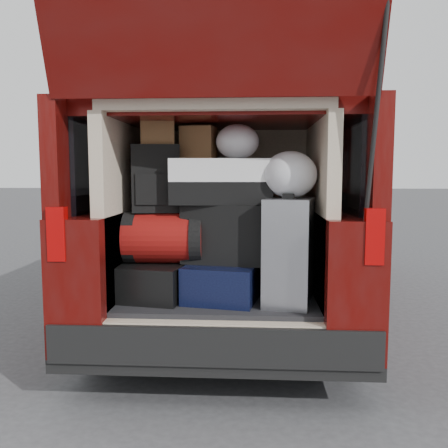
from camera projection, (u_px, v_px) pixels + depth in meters
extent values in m
plane|color=#363739|center=(217.00, 388.00, 3.00)|extent=(80.00, 80.00, 0.00)
cylinder|color=black|center=(108.00, 317.00, 3.41)|extent=(0.24, 0.64, 0.64)
cylinder|color=black|center=(338.00, 322.00, 3.31)|extent=(0.24, 0.64, 0.64)
cylinder|color=black|center=(179.00, 247.00, 6.69)|extent=(0.24, 0.64, 0.64)
cylinder|color=black|center=(296.00, 248.00, 6.59)|extent=(0.24, 0.64, 0.64)
cube|color=black|center=(232.00, 277.00, 5.03)|extent=(1.90, 4.85, 0.08)
cube|color=#510603|center=(158.00, 235.00, 5.03)|extent=(0.33, 4.85, 0.80)
cube|color=#510603|center=(307.00, 236.00, 4.94)|extent=(0.33, 4.85, 0.80)
cube|color=#510603|center=(232.00, 136.00, 4.87)|extent=(1.82, 4.46, 0.10)
cube|color=black|center=(146.00, 165.00, 4.86)|extent=(0.12, 4.25, 0.68)
cube|color=black|center=(319.00, 165.00, 4.75)|extent=(0.12, 4.25, 0.68)
cube|color=black|center=(213.00, 343.00, 2.67)|extent=(1.86, 0.16, 0.22)
cube|color=#990505|center=(58.00, 234.00, 2.62)|extent=(0.10, 0.06, 0.30)
cube|color=#990505|center=(374.00, 236.00, 2.51)|extent=(0.10, 0.06, 0.30)
cube|color=black|center=(220.00, 296.00, 3.22)|extent=(1.24, 1.05, 0.06)
cube|color=beige|center=(123.00, 207.00, 3.19)|extent=(0.08, 1.05, 1.15)
cube|color=beige|center=(320.00, 208.00, 3.11)|extent=(0.08, 1.05, 1.15)
cube|color=beige|center=(225.00, 203.00, 3.70)|extent=(1.34, 0.06, 1.15)
cube|color=beige|center=(220.00, 115.00, 3.09)|extent=(1.34, 1.05, 0.06)
cylinder|color=black|center=(378.00, 114.00, 2.38)|extent=(0.02, 0.90, 0.76)
cube|color=black|center=(220.00, 331.00, 3.24)|extent=(1.24, 1.05, 0.55)
cube|color=black|center=(158.00, 279.00, 3.12)|extent=(0.51, 0.63, 0.23)
cube|color=black|center=(224.00, 280.00, 3.06)|extent=(0.52, 0.60, 0.23)
cube|color=white|center=(289.00, 251.00, 2.93)|extent=(0.35, 0.48, 0.65)
cube|color=maroon|center=(164.00, 238.00, 3.06)|extent=(0.51, 0.34, 0.33)
cube|color=black|center=(226.00, 233.00, 3.05)|extent=(0.57, 0.40, 0.38)
cube|color=black|center=(156.00, 179.00, 3.05)|extent=(0.33, 0.23, 0.43)
cube|color=white|center=(221.00, 181.00, 3.03)|extent=(0.66, 0.37, 0.29)
cube|color=brown|center=(158.00, 130.00, 3.05)|extent=(0.24, 0.21, 0.19)
cube|color=brown|center=(199.00, 143.00, 3.12)|extent=(0.24, 0.21, 0.21)
ellipsoid|color=white|center=(237.00, 142.00, 3.04)|extent=(0.31, 0.30, 0.22)
ellipsoid|color=white|center=(290.00, 175.00, 2.90)|extent=(0.36, 0.34, 0.29)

